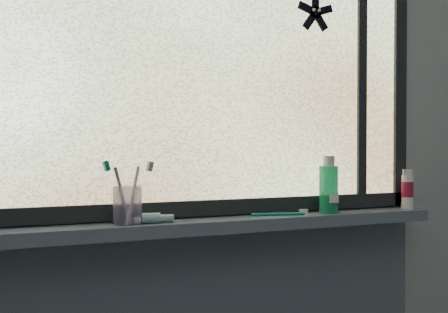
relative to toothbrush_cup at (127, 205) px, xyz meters
The scene contains 12 objects.
wall_back 0.33m from the toothbrush_cup, 16.40° to the left, with size 3.00×0.01×2.50m, color #9EA3A8.
windowsill 0.28m from the toothbrush_cup, ahead, with size 1.62×0.14×0.04m, color #4D5767.
window_pane 0.53m from the toothbrush_cup, 11.82° to the left, with size 1.50×0.01×1.00m, color silver.
frame_bottom 0.28m from the toothbrush_cup, 11.01° to the left, with size 1.60×0.03×0.05m, color black.
frame_right 1.14m from the toothbrush_cup, ahead, with size 0.05×0.03×1.10m, color black.
frame_mullion 0.98m from the toothbrush_cup, ahead, with size 0.04×0.03×1.00m, color black.
starfish_sticker 0.93m from the toothbrush_cup, ahead, with size 0.15×0.02×0.15m, color black, non-canonical shape.
toothpaste_tube 0.10m from the toothbrush_cup, 11.49° to the right, with size 0.17×0.04×0.03m, color silver, non-canonical shape.
toothbrush_cup is the anchor object (origin of this frame).
toothbrush_lying 0.50m from the toothbrush_cup, ahead, with size 0.23×0.02×0.02m, color #0D7562, non-canonical shape.
mouthwash_bottle 0.69m from the toothbrush_cup, ahead, with size 0.06×0.06×0.16m, color #21AD6E.
cream_tube 1.04m from the toothbrush_cup, ahead, with size 0.04×0.04×0.10m, color silver.
Camera 1 is at (-0.55, -0.24, 1.24)m, focal length 40.00 mm.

